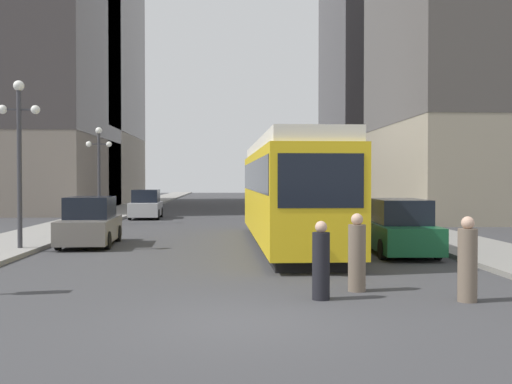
{
  "coord_description": "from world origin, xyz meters",
  "views": [
    {
      "loc": [
        -0.27,
        -10.44,
        2.48
      ],
      "look_at": [
        0.6,
        7.97,
        2.09
      ],
      "focal_mm": 42.45,
      "sensor_mm": 36.0,
      "label": 1
    }
  ],
  "objects_px": {
    "parked_car_right_far": "(399,228)",
    "lamp_post_left_near": "(19,138)",
    "parked_car_left_mid": "(146,205)",
    "parked_car_left_near": "(90,223)",
    "streetcar": "(288,189)",
    "transit_bus": "(315,188)",
    "pedestrian_crossing_near": "(467,262)",
    "pedestrian_on_sidewalk": "(357,255)",
    "pedestrian_crossing_far": "(321,263)",
    "lamp_post_left_far": "(99,159)"
  },
  "relations": [
    {
      "from": "parked_car_right_far",
      "to": "lamp_post_left_near",
      "type": "bearing_deg",
      "value": -2.11
    },
    {
      "from": "parked_car_left_mid",
      "to": "parked_car_left_near",
      "type": "bearing_deg",
      "value": -91.85
    },
    {
      "from": "streetcar",
      "to": "parked_car_right_far",
      "type": "height_order",
      "value": "streetcar"
    },
    {
      "from": "transit_bus",
      "to": "pedestrian_crossing_near",
      "type": "xyz_separation_m",
      "value": [
        -0.54,
        -25.2,
        -1.14
      ]
    },
    {
      "from": "streetcar",
      "to": "parked_car_left_mid",
      "type": "distance_m",
      "value": 17.65
    },
    {
      "from": "pedestrian_on_sidewalk",
      "to": "pedestrian_crossing_near",
      "type": "bearing_deg",
      "value": -146.23
    },
    {
      "from": "streetcar",
      "to": "pedestrian_crossing_far",
      "type": "distance_m",
      "value": 10.23
    },
    {
      "from": "transit_bus",
      "to": "parked_car_left_mid",
      "type": "xyz_separation_m",
      "value": [
        -10.54,
        1.26,
        -1.1
      ]
    },
    {
      "from": "pedestrian_crossing_near",
      "to": "pedestrian_on_sidewalk",
      "type": "xyz_separation_m",
      "value": [
        -1.99,
        1.23,
        -0.0
      ]
    },
    {
      "from": "parked_car_left_near",
      "to": "parked_car_left_mid",
      "type": "relative_size",
      "value": 1.06
    },
    {
      "from": "parked_car_left_near",
      "to": "lamp_post_left_far",
      "type": "distance_m",
      "value": 11.16
    },
    {
      "from": "parked_car_left_mid",
      "to": "parked_car_right_far",
      "type": "bearing_deg",
      "value": -61.67
    },
    {
      "from": "pedestrian_on_sidewalk",
      "to": "lamp_post_left_far",
      "type": "height_order",
      "value": "lamp_post_left_far"
    },
    {
      "from": "parked_car_left_mid",
      "to": "pedestrian_crossing_far",
      "type": "xyz_separation_m",
      "value": [
        7.06,
        -26.11,
        -0.09
      ]
    },
    {
      "from": "parked_car_left_near",
      "to": "pedestrian_on_sidewalk",
      "type": "height_order",
      "value": "parked_car_left_near"
    },
    {
      "from": "parked_car_left_mid",
      "to": "pedestrian_on_sidewalk",
      "type": "height_order",
      "value": "parked_car_left_mid"
    },
    {
      "from": "pedestrian_crossing_near",
      "to": "pedestrian_on_sidewalk",
      "type": "relative_size",
      "value": 1.0
    },
    {
      "from": "pedestrian_crossing_near",
      "to": "transit_bus",
      "type": "bearing_deg",
      "value": -156.15
    },
    {
      "from": "parked_car_left_mid",
      "to": "pedestrian_crossing_far",
      "type": "bearing_deg",
      "value": -76.71
    },
    {
      "from": "parked_car_left_mid",
      "to": "lamp_post_left_near",
      "type": "distance_m",
      "value": 17.96
    },
    {
      "from": "transit_bus",
      "to": "parked_car_left_mid",
      "type": "bearing_deg",
      "value": 172.67
    },
    {
      "from": "streetcar",
      "to": "transit_bus",
      "type": "height_order",
      "value": "streetcar"
    },
    {
      "from": "parked_car_right_far",
      "to": "lamp_post_left_far",
      "type": "relative_size",
      "value": 0.95
    },
    {
      "from": "parked_car_left_near",
      "to": "pedestrian_crossing_far",
      "type": "height_order",
      "value": "parked_car_left_near"
    },
    {
      "from": "parked_car_right_far",
      "to": "lamp_post_left_far",
      "type": "distance_m",
      "value": 18.91
    },
    {
      "from": "transit_bus",
      "to": "lamp_post_left_near",
      "type": "relative_size",
      "value": 1.99
    },
    {
      "from": "parked_car_left_near",
      "to": "pedestrian_crossing_far",
      "type": "xyz_separation_m",
      "value": [
        7.06,
        -10.56,
        -0.09
      ]
    },
    {
      "from": "transit_bus",
      "to": "pedestrian_crossing_far",
      "type": "height_order",
      "value": "transit_bus"
    },
    {
      "from": "parked_car_left_near",
      "to": "lamp_post_left_near",
      "type": "xyz_separation_m",
      "value": [
        -1.9,
        -2.05,
        3.02
      ]
    },
    {
      "from": "parked_car_left_near",
      "to": "parked_car_left_mid",
      "type": "xyz_separation_m",
      "value": [
        0.0,
        15.56,
        -0.0
      ]
    },
    {
      "from": "parked_car_left_near",
      "to": "streetcar",
      "type": "bearing_deg",
      "value": -5.84
    },
    {
      "from": "lamp_post_left_near",
      "to": "pedestrian_crossing_far",
      "type": "bearing_deg",
      "value": -43.52
    },
    {
      "from": "parked_car_left_mid",
      "to": "parked_car_right_far",
      "type": "relative_size",
      "value": 0.87
    },
    {
      "from": "parked_car_left_near",
      "to": "pedestrian_on_sidewalk",
      "type": "distance_m",
      "value": 12.55
    },
    {
      "from": "pedestrian_crossing_far",
      "to": "lamp_post_left_far",
      "type": "height_order",
      "value": "lamp_post_left_far"
    },
    {
      "from": "parked_car_left_near",
      "to": "parked_car_right_far",
      "type": "distance_m",
      "value": 11.26
    },
    {
      "from": "parked_car_right_far",
      "to": "pedestrian_crossing_far",
      "type": "distance_m",
      "value": 8.39
    },
    {
      "from": "transit_bus",
      "to": "lamp_post_left_far",
      "type": "height_order",
      "value": "lamp_post_left_far"
    },
    {
      "from": "lamp_post_left_far",
      "to": "parked_car_left_mid",
      "type": "bearing_deg",
      "value": 68.83
    },
    {
      "from": "transit_bus",
      "to": "pedestrian_on_sidewalk",
      "type": "height_order",
      "value": "transit_bus"
    },
    {
      "from": "parked_car_left_mid",
      "to": "lamp_post_left_far",
      "type": "distance_m",
      "value": 5.92
    },
    {
      "from": "parked_car_right_far",
      "to": "pedestrian_crossing_near",
      "type": "bearing_deg",
      "value": 86.39
    },
    {
      "from": "parked_car_left_mid",
      "to": "lamp_post_left_far",
      "type": "relative_size",
      "value": 0.82
    },
    {
      "from": "pedestrian_crossing_near",
      "to": "pedestrian_on_sidewalk",
      "type": "distance_m",
      "value": 2.34
    },
    {
      "from": "pedestrian_crossing_far",
      "to": "parked_car_left_mid",
      "type": "bearing_deg",
      "value": -110.87
    },
    {
      "from": "parked_car_left_near",
      "to": "parked_car_right_far",
      "type": "height_order",
      "value": "same"
    },
    {
      "from": "pedestrian_crossing_near",
      "to": "parked_car_left_near",
      "type": "bearing_deg",
      "value": -112.41
    },
    {
      "from": "parked_car_right_far",
      "to": "parked_car_left_near",
      "type": "bearing_deg",
      "value": -13.34
    },
    {
      "from": "streetcar",
      "to": "pedestrian_on_sidewalk",
      "type": "distance_m",
      "value": 9.36
    },
    {
      "from": "pedestrian_on_sidewalk",
      "to": "lamp_post_left_far",
      "type": "xyz_separation_m",
      "value": [
        -9.9,
        20.33,
        2.77
      ]
    }
  ]
}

